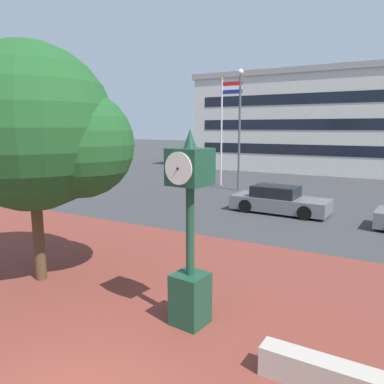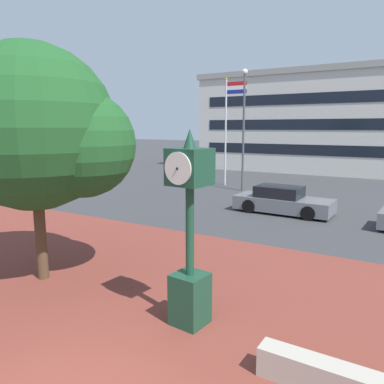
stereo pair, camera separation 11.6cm
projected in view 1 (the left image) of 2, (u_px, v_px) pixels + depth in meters
name	position (u px, v px, depth m)	size (l,w,h in m)	color
plaza_brick_paving	(159.00, 334.00, 7.35)	(44.00, 12.98, 0.01)	brown
street_clock	(190.00, 238.00, 7.46)	(0.79, 0.84, 4.01)	#19422D
plaza_tree	(41.00, 132.00, 9.39)	(4.53, 4.21, 6.13)	#4C3823
car_street_far	(279.00, 201.00, 17.79)	(4.58, 1.98, 1.28)	slate
flagpole_primary	(224.00, 124.00, 25.61)	(1.55, 0.14, 7.32)	silver
civic_building	(331.00, 122.00, 37.32)	(23.60, 15.13, 9.04)	beige
street_lamp_post	(240.00, 119.00, 23.38)	(0.36, 0.36, 7.57)	#4C4C51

